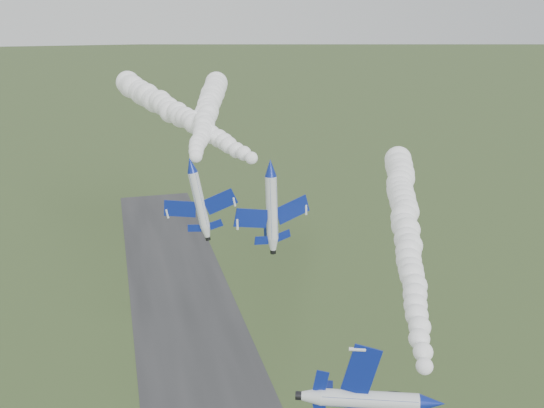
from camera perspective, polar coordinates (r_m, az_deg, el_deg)
The scene contains 6 objects.
jet_lead at distance 61.70m, azimuth 14.90°, elevation -17.73°, with size 7.65×13.61×11.68m.
smoke_trail_jet_lead at distance 96.91m, azimuth 12.53°, elevation -2.24°, with size 5.55×74.86×5.55m, color white, non-canonical shape.
jet_pair_left at distance 78.88m, azimuth -7.65°, elevation 3.67°, with size 9.71×11.53×3.20m.
smoke_trail_jet_pair_left at distance 107.72m, azimuth -6.11°, elevation 8.64°, with size 4.77×54.39×4.77m, color white, non-canonical shape.
jet_pair_right at distance 80.14m, azimuth -0.11°, elevation 3.44°, with size 11.49×13.47×3.36m.
smoke_trail_jet_pair_right at distance 113.76m, azimuth -9.20°, elevation 8.58°, with size 5.33×68.83×5.33m, color white, non-canonical shape.
Camera 1 is at (-12.52, -53.80, 66.98)m, focal length 40.00 mm.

